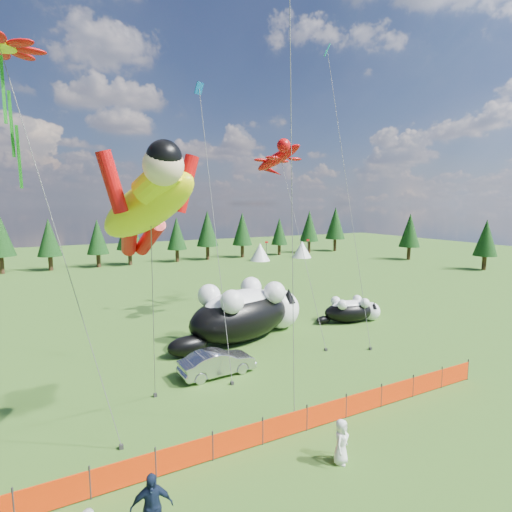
{
  "coord_description": "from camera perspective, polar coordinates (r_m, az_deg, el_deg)",
  "views": [
    {
      "loc": [
        -7.7,
        -15.22,
        8.98
      ],
      "look_at": [
        2.4,
        4.0,
        6.13
      ],
      "focal_mm": 28.0,
      "sensor_mm": 36.0,
      "label": 1
    }
  ],
  "objects": [
    {
      "name": "spectator_e",
      "position": [
        15.55,
        12.08,
        -24.48
      ],
      "size": [
        0.92,
        0.85,
        1.58
      ],
      "primitive_type": "imported",
      "rotation": [
        0.0,
        0.0,
        0.6
      ],
      "color": "white",
      "rests_on": "ground"
    },
    {
      "name": "superhero_kite",
      "position": [
        14.05,
        -15.34,
        6.86
      ],
      "size": [
        6.4,
        7.48,
        11.57
      ],
      "color": "yellow",
      "rests_on": "ground"
    },
    {
      "name": "cat_large",
      "position": [
        26.92,
        -1.36,
        -7.96
      ],
      "size": [
        10.42,
        5.75,
        3.83
      ],
      "rotation": [
        0.0,
        0.0,
        0.28
      ],
      "color": "black",
      "rests_on": "ground"
    },
    {
      "name": "cat_small",
      "position": [
        31.65,
        13.55,
        -7.52
      ],
      "size": [
        5.25,
        2.69,
        1.92
      ],
      "rotation": [
        0.0,
        0.0,
        -0.22
      ],
      "color": "black",
      "rests_on": "ground"
    },
    {
      "name": "car",
      "position": [
        21.87,
        -5.56,
        -14.91
      ],
      "size": [
        4.14,
        1.67,
        1.34
      ],
      "primitive_type": "imported",
      "rotation": [
        0.0,
        0.0,
        1.63
      ],
      "color": "#B2B3B7",
      "rests_on": "ground"
    },
    {
      "name": "diamond_kite_b",
      "position": [
        33.21,
        10.38,
        25.6
      ],
      "size": [
        2.44,
        8.27,
        21.76
      ],
      "color": "#0B8F85",
      "rests_on": "ground"
    },
    {
      "name": "spectator_c",
      "position": [
        12.85,
        -14.69,
        -31.4
      ],
      "size": [
        1.23,
        0.81,
        1.93
      ],
      "primitive_type": "imported",
      "rotation": [
        0.0,
        0.0,
        -0.22
      ],
      "color": "#141F37",
      "rests_on": "ground"
    },
    {
      "name": "tree_line",
      "position": [
        60.92,
        -20.36,
        2.32
      ],
      "size": [
        90.0,
        4.0,
        8.0
      ],
      "primitive_type": null,
      "color": "black",
      "rests_on": "ground"
    },
    {
      "name": "gecko_kite",
      "position": [
        32.09,
        3.16,
        13.79
      ],
      "size": [
        4.98,
        12.22,
        15.11
      ],
      "color": "red",
      "rests_on": "ground"
    },
    {
      "name": "safety_fence",
      "position": [
        16.75,
        4.21,
        -22.96
      ],
      "size": [
        22.06,
        0.06,
        1.1
      ],
      "color": "#262626",
      "rests_on": "ground"
    },
    {
      "name": "diamond_kite_a",
      "position": [
        23.98,
        -7.85,
        20.4
      ],
      "size": [
        0.94,
        5.26,
        16.34
      ],
      "color": "#0B57AA",
      "rests_on": "ground"
    },
    {
      "name": "diamond_kite_c",
      "position": [
        17.23,
        4.85,
        32.51
      ],
      "size": [
        0.93,
        0.91,
        17.81
      ],
      "color": "#0B57AA",
      "rests_on": "ground"
    },
    {
      "name": "festival_tents",
      "position": [
        58.79,
        -8.92,
        -0.02
      ],
      "size": [
        50.0,
        3.2,
        2.8
      ],
      "primitive_type": null,
      "color": "white",
      "rests_on": "ground"
    },
    {
      "name": "ground",
      "position": [
        19.28,
        -0.83,
        -20.3
      ],
      "size": [
        160.0,
        160.0,
        0.0
      ],
      "primitive_type": "plane",
      "color": "#17390A",
      "rests_on": "ground"
    },
    {
      "name": "flower_kite",
      "position": [
        17.08,
        -32.66,
        23.36
      ],
      "size": [
        4.82,
        3.76,
        14.44
      ],
      "color": "red",
      "rests_on": "ground"
    }
  ]
}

